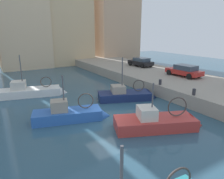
# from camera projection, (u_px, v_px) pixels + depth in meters

# --- Properties ---
(water_surface) EXTENTS (80.00, 80.00, 0.00)m
(water_surface) POSITION_uv_depth(u_px,v_px,m) (106.00, 118.00, 15.73)
(water_surface) COLOR #2D5166
(water_surface) RESTS_ON ground
(quay_wall) EXTENTS (9.00, 56.00, 1.20)m
(quay_wall) POSITION_uv_depth(u_px,v_px,m) (203.00, 89.00, 21.25)
(quay_wall) COLOR #9E9384
(quay_wall) RESTS_ON ground
(fishing_boat_blue) EXTENTS (5.93, 3.10, 4.17)m
(fishing_boat_blue) POSITION_uv_depth(u_px,v_px,m) (72.00, 118.00, 15.45)
(fishing_boat_blue) COLOR #2D60B7
(fishing_boat_blue) RESTS_ON ground
(fishing_boat_red) EXTENTS (6.42, 4.07, 4.06)m
(fishing_boat_red) POSITION_uv_depth(u_px,v_px,m) (160.00, 127.00, 14.11)
(fishing_boat_red) COLOR #BC3833
(fishing_boat_red) RESTS_ON ground
(fishing_boat_white) EXTENTS (6.96, 3.32, 4.98)m
(fishing_boat_white) POSITION_uv_depth(u_px,v_px,m) (33.00, 94.00, 21.20)
(fishing_boat_white) COLOR white
(fishing_boat_white) RESTS_ON ground
(fishing_boat_navy) EXTENTS (6.03, 3.78, 4.92)m
(fishing_boat_navy) POSITION_uv_depth(u_px,v_px,m) (128.00, 98.00, 20.09)
(fishing_boat_navy) COLOR navy
(fishing_boat_navy) RESTS_ON ground
(parked_car_black) EXTENTS (2.28, 4.03, 1.28)m
(parked_car_black) POSITION_uv_depth(u_px,v_px,m) (141.00, 62.00, 31.26)
(parked_car_black) COLOR black
(parked_car_black) RESTS_ON quay_wall
(parked_car_red) EXTENTS (2.21, 4.30, 1.35)m
(parked_car_red) POSITION_uv_depth(u_px,v_px,m) (184.00, 70.00, 24.37)
(parked_car_red) COLOR red
(parked_car_red) RESTS_ON quay_wall
(mooring_bollard_mid) EXTENTS (0.28, 0.28, 0.55)m
(mooring_bollard_mid) POSITION_uv_depth(u_px,v_px,m) (194.00, 92.00, 17.31)
(mooring_bollard_mid) COLOR #2D2D33
(mooring_bollard_mid) RESTS_ON quay_wall
(mooring_bollard_north) EXTENTS (0.28, 0.28, 0.55)m
(mooring_bollard_north) POSITION_uv_depth(u_px,v_px,m) (160.00, 82.00, 20.61)
(mooring_bollard_north) COLOR #2D2D33
(mooring_bollard_north) RESTS_ON quay_wall
(waterfront_building_west) EXTENTS (9.28, 8.19, 19.78)m
(waterfront_building_west) POSITION_uv_depth(u_px,v_px,m) (113.00, 13.00, 44.00)
(waterfront_building_west) COLOR tan
(waterfront_building_west) RESTS_ON ground
(waterfront_building_central) EXTENTS (10.24, 6.40, 23.06)m
(waterfront_building_central) POSITION_uv_depth(u_px,v_px,m) (63.00, 2.00, 38.25)
(waterfront_building_central) COLOR #D1B284
(waterfront_building_central) RESTS_ON ground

